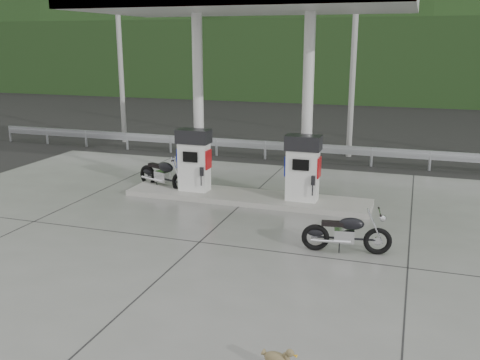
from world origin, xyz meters
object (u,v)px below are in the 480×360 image
(duck, at_px, (277,360))
(motorcycle_right, at_px, (346,233))
(gas_pump_right, at_px, (303,168))
(gas_pump_left, at_px, (194,160))
(motorcycle_left, at_px, (164,175))

(duck, bearing_deg, motorcycle_right, 101.26)
(gas_pump_right, xyz_separation_m, duck, (1.28, -7.67, -0.87))
(gas_pump_right, bearing_deg, gas_pump_left, 180.00)
(motorcycle_left, xyz_separation_m, motorcycle_right, (5.91, -3.26, -0.05))
(motorcycle_right, bearing_deg, motorcycle_left, 142.71)
(gas_pump_left, relative_size, duck, 3.69)
(motorcycle_left, bearing_deg, gas_pump_left, 11.25)
(gas_pump_left, bearing_deg, duck, -59.73)
(motorcycle_left, relative_size, motorcycle_right, 1.12)
(gas_pump_left, bearing_deg, motorcycle_left, 169.04)
(gas_pump_left, xyz_separation_m, gas_pump_right, (3.20, 0.00, 0.00))
(motorcycle_right, relative_size, duck, 3.65)
(motorcycle_left, distance_m, duck, 9.67)
(gas_pump_left, relative_size, motorcycle_left, 0.90)
(motorcycle_right, bearing_deg, duck, -102.46)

